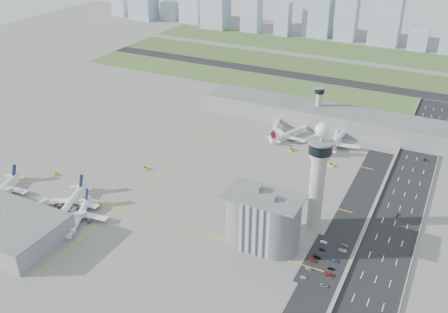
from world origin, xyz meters
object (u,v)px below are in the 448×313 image
at_px(car_lot_3, 317,257).
at_px(tug_3, 145,168).
at_px(car_lot_0, 303,277).
at_px(car_lot_11, 345,245).
at_px(car_lot_10, 343,250).
at_px(car_lot_6, 324,286).
at_px(car_lot_5, 324,242).
at_px(jet_bridge_near_1, 28,212).
at_px(jet_bridge_near_2, 67,225).
at_px(airplane_far_b, 336,138).
at_px(car_lot_2, 313,260).
at_px(secondary_tower, 319,102).
at_px(tug_2, 99,206).
at_px(car_hw_2, 426,160).
at_px(jet_bridge_far_0, 278,122).
at_px(tug_0, 56,174).
at_px(car_lot_4, 322,249).
at_px(airplane_near_c, 78,213).
at_px(jet_bridge_far_1, 337,133).
at_px(car_hw_1, 395,215).
at_px(tug_1, 57,203).
at_px(car_lot_9, 335,261).
at_px(airplane_near_a, 1,186).
at_px(car_lot_8, 331,269).
at_px(tug_5, 331,165).
at_px(admin_building, 263,220).
at_px(tug_4, 291,150).
at_px(car_lot_1, 308,269).
at_px(airplane_far_a, 289,131).
at_px(control_tower, 318,172).
at_px(car_lot_7, 330,275).
at_px(car_hw_4, 419,126).
at_px(airplane_near_b, 69,199).

bearing_deg(car_lot_3, tug_3, 83.73).
xyz_separation_m(car_lot_0, car_lot_11, (11.89, 34.71, 0.01)).
distance_m(car_lot_10, car_lot_11, 4.86).
bearing_deg(car_lot_6, car_lot_5, 14.42).
bearing_deg(jet_bridge_near_1, jet_bridge_near_2, -80.00).
relative_size(airplane_far_b, jet_bridge_near_1, 3.26).
height_order(car_lot_0, car_lot_2, car_lot_2).
bearing_deg(car_lot_5, secondary_tower, 12.74).
distance_m(tug_2, car_hw_2, 231.64).
distance_m(jet_bridge_far_0, car_lot_2, 176.23).
relative_size(tug_0, car_lot_4, 0.83).
bearing_deg(airplane_near_c, jet_bridge_far_1, 126.32).
bearing_deg(tug_0, airplane_far_b, -165.00).
relative_size(jet_bridge_far_0, car_lot_0, 4.18).
bearing_deg(car_hw_1, jet_bridge_near_2, -145.75).
height_order(jet_bridge_near_2, jet_bridge_far_0, same).
bearing_deg(tug_1, car_hw_2, 126.56).
height_order(car_lot_9, car_lot_10, car_lot_10).
bearing_deg(car_lot_0, car_lot_11, -26.31).
height_order(tug_1, tug_2, tug_2).
relative_size(airplane_near_a, airplane_near_c, 0.99).
relative_size(tug_2, car_lot_8, 1.07).
bearing_deg(tug_1, secondary_tower, 147.98).
bearing_deg(car_lot_10, airplane_near_c, 98.62).
bearing_deg(tug_5, tug_3, -68.09).
bearing_deg(airplane_near_a, admin_building, 79.83).
xyz_separation_m(tug_4, car_hw_1, (85.48, -53.32, -0.38)).
distance_m(car_hw_1, car_hw_2, 82.32).
relative_size(car_lot_1, car_lot_4, 1.00).
height_order(airplane_far_a, tug_2, airplane_far_a).
bearing_deg(car_lot_8, tug_2, 85.28).
height_order(control_tower, car_lot_6, control_tower).
xyz_separation_m(airplane_near_a, car_lot_7, (210.87, 18.42, -5.03)).
height_order(car_lot_5, car_hw_4, car_lot_5).
bearing_deg(car_lot_3, airplane_near_a, 107.91).
distance_m(admin_building, tug_2, 105.14).
xyz_separation_m(jet_bridge_near_1, car_lot_10, (177.18, 51.49, -2.22)).
distance_m(secondary_tower, tug_1, 221.94).
distance_m(airplane_near_a, car_lot_4, 204.74).
height_order(jet_bridge_near_1, tug_5, jet_bridge_near_1).
xyz_separation_m(jet_bridge_near_1, car_hw_4, (191.15, 241.60, -2.28)).
bearing_deg(tug_3, car_lot_3, -31.08).
xyz_separation_m(jet_bridge_near_1, tug_0, (-20.96, 45.12, -2.05)).
height_order(airplane_far_a, car_hw_4, airplane_far_a).
distance_m(airplane_near_b, tug_0, 46.19).
bearing_deg(tug_2, car_hw_2, 13.20).
bearing_deg(jet_bridge_far_1, airplane_near_b, -44.20).
distance_m(jet_bridge_far_1, car_hw_4, 74.29).
bearing_deg(car_hw_4, car_lot_6, -94.63).
bearing_deg(airplane_near_c, tug_1, -132.16).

